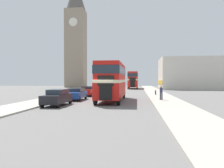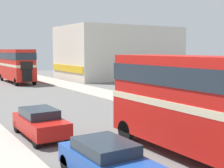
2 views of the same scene
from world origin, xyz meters
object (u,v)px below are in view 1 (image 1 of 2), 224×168
double_decker_bus (112,79)px  car_parked_near (57,97)px  pedestrian_walking (161,92)px  bicycle_on_pavement (156,92)px  car_parked_far (88,91)px  car_parked_mid (76,94)px  church_tower (76,32)px  bus_distant (133,79)px

double_decker_bus → car_parked_near: (-4.55, -5.03, -1.70)m
double_decker_bus → pedestrian_walking: double_decker_bus is taller
double_decker_bus → bicycle_on_pavement: size_ratio=5.78×
car_parked_far → bicycle_on_pavement: car_parked_far is taller
car_parked_mid → church_tower: church_tower is taller
car_parked_mid → bicycle_on_pavement: bearing=40.8°
bus_distant → pedestrian_walking: 33.76m
car_parked_mid → pedestrian_walking: 9.92m
car_parked_near → car_parked_far: size_ratio=1.03×
double_decker_bus → bicycle_on_pavement: (5.62, 9.07, -2.00)m
car_parked_mid → bicycle_on_pavement: car_parked_mid is taller
car_parked_near → church_tower: 52.86m
car_parked_far → church_tower: bearing=108.6°
car_parked_far → pedestrian_walking: (9.98, -6.32, 0.26)m
church_tower → car_parked_near: bearing=-75.9°
double_decker_bus → church_tower: size_ratio=0.29×
car_parked_mid → car_parked_far: bearing=90.6°
bus_distant → car_parked_near: bus_distant is taller
car_parked_mid → car_parked_far: 6.49m
pedestrian_walking → car_parked_far: bearing=147.6°
bus_distant → car_parked_near: 39.70m
car_parked_near → church_tower: church_tower is taller
double_decker_bus → bus_distant: size_ratio=1.06×
car_parked_near → double_decker_bus: bearing=47.8°
double_decker_bus → bus_distant: (1.69, 34.14, 0.16)m
car_parked_near → car_parked_far: car_parked_near is taller
car_parked_near → bicycle_on_pavement: car_parked_near is taller
car_parked_mid → bicycle_on_pavement: 13.17m
car_parked_far → pedestrian_walking: pedestrian_walking is taller
car_parked_near → car_parked_far: (0.13, 11.99, -0.02)m
double_decker_bus → car_parked_mid: double_decker_bus is taller
double_decker_bus → bicycle_on_pavement: 10.86m
car_parked_mid → car_parked_far: size_ratio=1.01×
double_decker_bus → bus_distant: bus_distant is taller
bus_distant → car_parked_far: (-6.11, -27.17, -1.89)m
double_decker_bus → bus_distant: 34.18m
bicycle_on_pavement → church_tower: 44.55m
double_decker_bus → car_parked_mid: 4.71m
bus_distant → pedestrian_walking: (3.88, -33.50, -1.63)m
bus_distant → car_parked_far: bus_distant is taller
double_decker_bus → car_parked_far: bearing=122.4°
double_decker_bus → car_parked_far: double_decker_bus is taller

